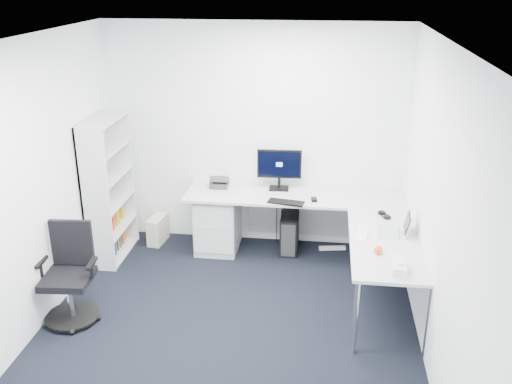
# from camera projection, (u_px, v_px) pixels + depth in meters

# --- Properties ---
(ground) EXTENTS (4.20, 4.20, 0.00)m
(ground) POSITION_uv_depth(u_px,v_px,m) (226.00, 334.00, 5.40)
(ground) COLOR black
(ceiling) EXTENTS (4.20, 4.20, 0.00)m
(ceiling) POSITION_uv_depth(u_px,v_px,m) (220.00, 42.00, 4.42)
(ceiling) COLOR white
(wall_back) EXTENTS (3.60, 0.02, 2.70)m
(wall_back) POSITION_uv_depth(u_px,v_px,m) (255.00, 137.00, 6.85)
(wall_back) COLOR white
(wall_back) RESTS_ON ground
(wall_front) EXTENTS (3.60, 0.02, 2.70)m
(wall_front) POSITION_uv_depth(u_px,v_px,m) (152.00, 355.00, 2.97)
(wall_front) COLOR white
(wall_front) RESTS_ON ground
(wall_left) EXTENTS (0.02, 4.20, 2.70)m
(wall_left) POSITION_uv_depth(u_px,v_px,m) (26.00, 193.00, 5.12)
(wall_left) COLOR white
(wall_left) RESTS_ON ground
(wall_right) EXTENTS (0.02, 4.20, 2.70)m
(wall_right) POSITION_uv_depth(u_px,v_px,m) (438.00, 213.00, 4.70)
(wall_right) COLOR white
(wall_right) RESTS_ON ground
(l_desk) EXTENTS (2.63, 1.47, 0.77)m
(l_desk) POSITION_uv_depth(u_px,v_px,m) (295.00, 237.00, 6.49)
(l_desk) COLOR #B1B3B3
(l_desk) RESTS_ON ground
(drawer_pedestal) EXTENTS (0.49, 0.61, 0.75)m
(drawer_pedestal) POSITION_uv_depth(u_px,v_px,m) (218.00, 220.00, 6.95)
(drawer_pedestal) COLOR #B1B3B3
(drawer_pedestal) RESTS_ON ground
(bookshelf) EXTENTS (0.33, 0.84, 1.68)m
(bookshelf) POSITION_uv_depth(u_px,v_px,m) (109.00, 189.00, 6.62)
(bookshelf) COLOR silver
(bookshelf) RESTS_ON ground
(task_chair) EXTENTS (0.59, 0.59, 0.98)m
(task_chair) POSITION_uv_depth(u_px,v_px,m) (67.00, 276.00, 5.45)
(task_chair) COLOR black
(task_chair) RESTS_ON ground
(black_pc_tower) EXTENTS (0.21, 0.47, 0.46)m
(black_pc_tower) POSITION_uv_depth(u_px,v_px,m) (290.00, 232.00, 6.96)
(black_pc_tower) COLOR black
(black_pc_tower) RESTS_ON ground
(beige_pc_tower) EXTENTS (0.20, 0.37, 0.34)m
(beige_pc_tower) POSITION_uv_depth(u_px,v_px,m) (158.00, 230.00, 7.18)
(beige_pc_tower) COLOR beige
(beige_pc_tower) RESTS_ON ground
(power_strip) EXTENTS (0.33, 0.11, 0.04)m
(power_strip) POSITION_uv_depth(u_px,v_px,m) (332.00, 248.00, 7.03)
(power_strip) COLOR silver
(power_strip) RESTS_ON ground
(monitor) EXTENTS (0.53, 0.19, 0.50)m
(monitor) POSITION_uv_depth(u_px,v_px,m) (279.00, 169.00, 6.74)
(monitor) COLOR black
(monitor) RESTS_ON l_desk
(black_keyboard) EXTENTS (0.42, 0.21, 0.02)m
(black_keyboard) POSITION_uv_depth(u_px,v_px,m) (286.00, 202.00, 6.42)
(black_keyboard) COLOR black
(black_keyboard) RESTS_ON l_desk
(mouse) EXTENTS (0.08, 0.11, 0.03)m
(mouse) POSITION_uv_depth(u_px,v_px,m) (314.00, 199.00, 6.48)
(mouse) COLOR black
(mouse) RESTS_ON l_desk
(desk_phone) EXTENTS (0.22, 0.22, 0.15)m
(desk_phone) POSITION_uv_depth(u_px,v_px,m) (219.00, 181.00, 6.88)
(desk_phone) COLOR #2D2D30
(desk_phone) RESTS_ON l_desk
(laptop) EXTENTS (0.33, 0.32, 0.22)m
(laptop) POSITION_uv_depth(u_px,v_px,m) (388.00, 222.00, 5.68)
(laptop) COLOR silver
(laptop) RESTS_ON l_desk
(white_keyboard) EXTENTS (0.16, 0.38, 0.01)m
(white_keyboard) POSITION_uv_depth(u_px,v_px,m) (362.00, 233.00, 5.68)
(white_keyboard) COLOR silver
(white_keyboard) RESTS_ON l_desk
(headphones) EXTENTS (0.18, 0.22, 0.05)m
(headphones) POSITION_uv_depth(u_px,v_px,m) (384.00, 214.00, 6.08)
(headphones) COLOR black
(headphones) RESTS_ON l_desk
(orange_fruit) EXTENTS (0.08, 0.08, 0.08)m
(orange_fruit) POSITION_uv_depth(u_px,v_px,m) (378.00, 250.00, 5.27)
(orange_fruit) COLOR #F85516
(orange_fruit) RESTS_ON l_desk
(tissue_box) EXTENTS (0.13, 0.24, 0.08)m
(tissue_box) POSITION_uv_depth(u_px,v_px,m) (399.00, 268.00, 4.95)
(tissue_box) COLOR silver
(tissue_box) RESTS_ON l_desk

